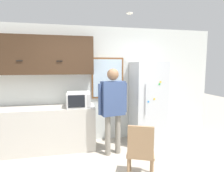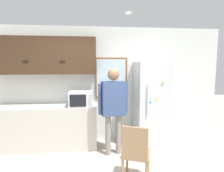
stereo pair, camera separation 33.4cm
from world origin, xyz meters
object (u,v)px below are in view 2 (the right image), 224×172
object	(u,v)px
microwave	(81,99)
refrigerator	(151,104)
person	(113,102)
chair	(136,151)

from	to	relation	value
microwave	refrigerator	size ratio (longest dim) A/B	0.25
person	microwave	bearing A→B (deg)	141.59
microwave	chair	distance (m)	1.67
microwave	chair	size ratio (longest dim) A/B	0.52
person	chair	world-z (taller)	person
microwave	chair	bearing A→B (deg)	-54.67
person	chair	xyz separation A→B (m)	(0.24, -0.93, -0.56)
microwave	person	world-z (taller)	person
refrigerator	microwave	bearing A→B (deg)	-177.81
microwave	refrigerator	distance (m)	1.57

